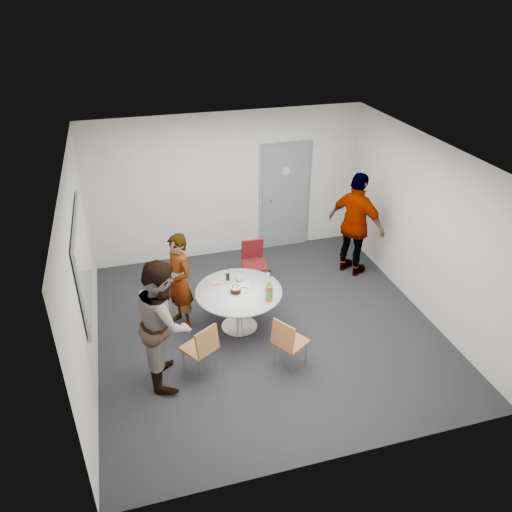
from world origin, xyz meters
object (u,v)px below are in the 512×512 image
object	(u,v)px
whiteboard	(84,260)
chair_far	(254,259)
chair_near_left	(202,346)
chair_near_right	(287,340)
person_left	(164,322)
person_right	(356,225)
person_main	(179,282)
door	(285,197)
table	(241,295)

from	to	relation	value
whiteboard	chair_far	bearing A→B (deg)	21.51
chair_near_left	chair_near_right	world-z (taller)	chair_near_right
person_left	whiteboard	bearing A→B (deg)	50.40
whiteboard	person_right	distance (m)	4.54
chair_far	whiteboard	bearing A→B (deg)	24.14
chair_near_left	person_main	bearing A→B (deg)	63.94
chair_near_right	chair_far	xyz separation A→B (m)	(0.14, 2.17, 0.02)
door	whiteboard	bearing A→B (deg)	-147.34
chair_near_left	person_right	bearing A→B (deg)	0.43
chair_near_left	person_left	size ratio (longest dim) A/B	0.45
door	person_right	bearing A→B (deg)	-57.50
whiteboard	chair_near_right	size ratio (longest dim) A/B	2.39
person_main	person_left	distance (m)	1.15
person_right	chair_far	bearing A→B (deg)	57.14
table	person_right	distance (m)	2.58
chair_near_left	chair_near_right	distance (m)	1.12
door	chair_near_right	size ratio (longest dim) A/B	2.67
chair_near_right	person_right	bearing A→B (deg)	105.31
table	person_main	xyz separation A→B (m)	(-0.85, 0.34, 0.18)
person_main	chair_near_right	bearing A→B (deg)	17.99
door	person_right	size ratio (longest dim) A/B	1.13
chair_near_left	person_right	size ratio (longest dim) A/B	0.42
door	person_right	distance (m)	1.59
whiteboard	chair_near_right	bearing A→B (deg)	-25.07
table	chair_near_right	bearing A→B (deg)	-70.39
chair_near_left	whiteboard	bearing A→B (deg)	112.97
person_right	person_left	bearing A→B (deg)	86.65
whiteboard	person_left	distance (m)	1.36
chair_near_left	person_right	distance (m)	3.64
door	table	bearing A→B (deg)	-121.73
chair_far	person_right	distance (m)	1.87
chair_near_right	person_main	xyz separation A→B (m)	(-1.22, 1.39, 0.28)
chair_near_right	person_left	bearing A→B (deg)	-132.45
door	chair_near_right	distance (m)	3.65
person_main	person_right	world-z (taller)	person_right
table	chair_near_right	xyz separation A→B (m)	(0.37, -1.04, -0.10)
door	whiteboard	size ratio (longest dim) A/B	1.12
chair_near_left	chair_far	xyz separation A→B (m)	(1.25, 1.98, 0.02)
person_left	person_main	bearing A→B (deg)	-13.11
chair_near_left	chair_near_right	bearing A→B (deg)	-41.06
whiteboard	chair_near_left	bearing A→B (deg)	-35.53
person_left	person_right	size ratio (longest dim) A/B	0.94
door	chair_far	distance (m)	1.67
chair_near_right	person_left	world-z (taller)	person_left
chair_near_right	person_left	size ratio (longest dim) A/B	0.45
chair_near_left	chair_far	bearing A→B (deg)	26.36
chair_near_right	chair_far	world-z (taller)	chair_far
chair_far	person_main	distance (m)	1.59
person_main	person_right	xyz separation A→B (m)	(3.18, 0.71, 0.18)
table	person_right	world-z (taller)	person_right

